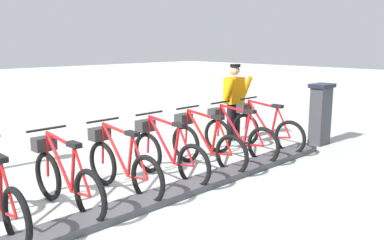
# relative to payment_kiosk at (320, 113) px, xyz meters

# --- Properties ---
(ground_plane) EXTENTS (60.00, 60.00, 0.00)m
(ground_plane) POSITION_rel_payment_kiosk_xyz_m (-0.05, 4.81, -0.67)
(ground_plane) COLOR #B1B6B0
(dock_rail_base) EXTENTS (0.44, 8.47, 0.10)m
(dock_rail_base) POSITION_rel_payment_kiosk_xyz_m (-0.05, 4.81, -0.62)
(dock_rail_base) COLOR #47474C
(dock_rail_base) RESTS_ON ground
(payment_kiosk) EXTENTS (0.36, 0.52, 1.28)m
(payment_kiosk) POSITION_rel_payment_kiosk_xyz_m (0.00, 0.00, 0.00)
(payment_kiosk) COLOR #38383D
(payment_kiosk) RESTS_ON ground
(bike_docked_0) EXTENTS (1.72, 0.54, 1.02)m
(bike_docked_0) POSITION_rel_payment_kiosk_xyz_m (0.57, 1.18, -0.24)
(bike_docked_0) COLOR black
(bike_docked_0) RESTS_ON ground
(bike_docked_1) EXTENTS (1.72, 0.54, 1.02)m
(bike_docked_1) POSITION_rel_payment_kiosk_xyz_m (0.57, 2.03, -0.24)
(bike_docked_1) COLOR black
(bike_docked_1) RESTS_ON ground
(bike_docked_2) EXTENTS (1.72, 0.54, 1.02)m
(bike_docked_2) POSITION_rel_payment_kiosk_xyz_m (0.57, 2.88, -0.24)
(bike_docked_2) COLOR black
(bike_docked_2) RESTS_ON ground
(bike_docked_3) EXTENTS (1.72, 0.54, 1.02)m
(bike_docked_3) POSITION_rel_payment_kiosk_xyz_m (0.57, 3.74, -0.24)
(bike_docked_3) COLOR black
(bike_docked_3) RESTS_ON ground
(bike_docked_4) EXTENTS (1.72, 0.54, 1.02)m
(bike_docked_4) POSITION_rel_payment_kiosk_xyz_m (0.57, 4.59, -0.24)
(bike_docked_4) COLOR black
(bike_docked_4) RESTS_ON ground
(bike_docked_5) EXTENTS (1.72, 0.54, 1.02)m
(bike_docked_5) POSITION_rel_payment_kiosk_xyz_m (0.57, 5.44, -0.24)
(bike_docked_5) COLOR black
(bike_docked_5) RESTS_ON ground
(worker_near_rack) EXTENTS (0.50, 0.65, 1.66)m
(worker_near_rack) POSITION_rel_payment_kiosk_xyz_m (1.47, 1.03, 0.24)
(worker_near_rack) COLOR white
(worker_near_rack) RESTS_ON ground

